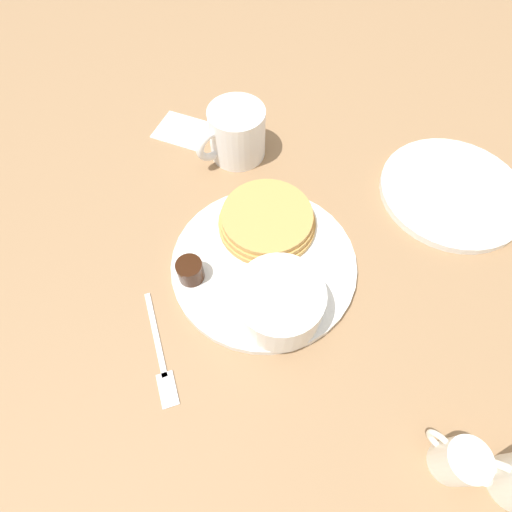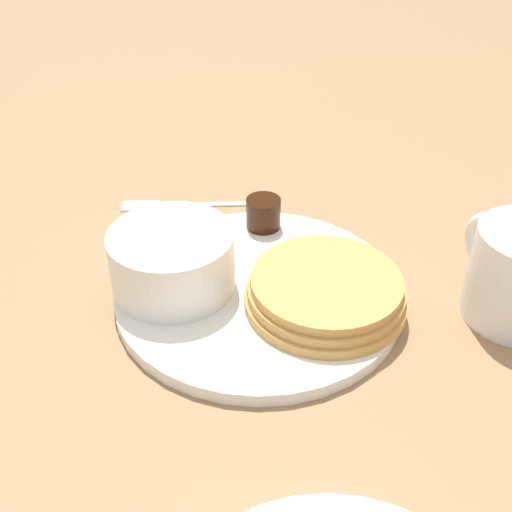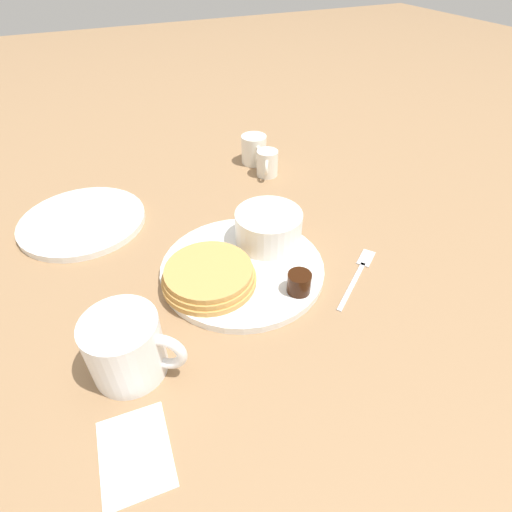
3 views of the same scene
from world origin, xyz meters
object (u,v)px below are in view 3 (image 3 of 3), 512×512
bowl (269,226)px  creamer_pitcher_near (267,163)px  fork (359,271)px  creamer_pitcher_far (254,149)px  coffee_mug (127,347)px  plate (242,268)px

bowl → creamer_pitcher_near: bearing=154.6°
bowl → creamer_pitcher_near: size_ratio=1.77×
fork → creamer_pitcher_near: bearing=179.4°
fork → bowl: bearing=-138.9°
creamer_pitcher_far → fork: (0.40, -0.00, -0.03)m
creamer_pitcher_far → fork: 0.40m
bowl → coffee_mug: (0.15, -0.25, 0.00)m
bowl → coffee_mug: 0.29m
creamer_pitcher_near → coffee_mug: bearing=-44.2°
creamer_pitcher_far → bowl: bearing=-19.9°
plate → bowl: (-0.04, 0.06, 0.04)m
creamer_pitcher_far → coffee_mug: bearing=-39.5°
bowl → fork: bearing=41.1°
coffee_mug → fork: bearing=94.8°
creamer_pitcher_near → creamer_pitcher_far: size_ratio=0.75×
bowl → creamer_pitcher_far: bowl is taller
coffee_mug → creamer_pitcher_far: size_ratio=1.35×
bowl → creamer_pitcher_near: (-0.22, 0.11, -0.01)m
bowl → fork: (0.12, 0.10, -0.04)m
creamer_pitcher_far → fork: creamer_pitcher_far is taller
plate → coffee_mug: coffee_mug is taller
bowl → fork: bowl is taller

